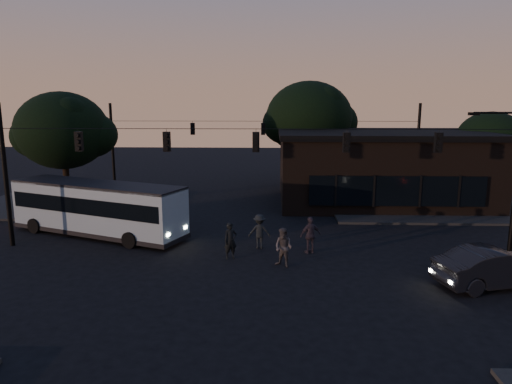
{
  "coord_description": "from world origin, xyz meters",
  "views": [
    {
      "loc": [
        0.86,
        -18.83,
        7.41
      ],
      "look_at": [
        0.0,
        4.0,
        3.0
      ],
      "focal_mm": 32.0,
      "sensor_mm": 36.0,
      "label": 1
    }
  ],
  "objects_px": {
    "bus": "(97,206)",
    "pedestrian_a": "(231,241)",
    "pedestrian_c": "(310,235)",
    "car": "(496,267)",
    "building": "(380,167)",
    "pedestrian_d": "(260,231)",
    "pedestrian_b": "(283,248)"
  },
  "relations": [
    {
      "from": "car",
      "to": "pedestrian_c",
      "type": "xyz_separation_m",
      "value": [
        -7.27,
        4.01,
        0.11
      ]
    },
    {
      "from": "pedestrian_c",
      "to": "pedestrian_d",
      "type": "xyz_separation_m",
      "value": [
        -2.58,
        0.71,
        -0.03
      ]
    },
    {
      "from": "building",
      "to": "bus",
      "type": "relative_size",
      "value": 1.41
    },
    {
      "from": "bus",
      "to": "car",
      "type": "height_order",
      "value": "bus"
    },
    {
      "from": "pedestrian_d",
      "to": "car",
      "type": "bearing_deg",
      "value": 152.67
    },
    {
      "from": "pedestrian_b",
      "to": "pedestrian_d",
      "type": "xyz_separation_m",
      "value": [
        -1.18,
        2.7,
        -0.01
      ]
    },
    {
      "from": "pedestrian_a",
      "to": "pedestrian_c",
      "type": "height_order",
      "value": "pedestrian_c"
    },
    {
      "from": "building",
      "to": "pedestrian_d",
      "type": "distance_m",
      "value": 14.94
    },
    {
      "from": "pedestrian_c",
      "to": "car",
      "type": "bearing_deg",
      "value": 130.61
    },
    {
      "from": "pedestrian_b",
      "to": "pedestrian_c",
      "type": "bearing_deg",
      "value": 88.32
    },
    {
      "from": "building",
      "to": "pedestrian_c",
      "type": "bearing_deg",
      "value": -116.27
    },
    {
      "from": "building",
      "to": "car",
      "type": "xyz_separation_m",
      "value": [
        1.04,
        -16.64,
        -1.88
      ]
    },
    {
      "from": "car",
      "to": "pedestrian_a",
      "type": "bearing_deg",
      "value": 59.89
    },
    {
      "from": "bus",
      "to": "pedestrian_a",
      "type": "relative_size",
      "value": 6.11
    },
    {
      "from": "bus",
      "to": "pedestrian_c",
      "type": "relative_size",
      "value": 5.83
    },
    {
      "from": "bus",
      "to": "car",
      "type": "xyz_separation_m",
      "value": [
        19.16,
        -6.77,
        -0.88
      ]
    },
    {
      "from": "bus",
      "to": "pedestrian_a",
      "type": "distance_m",
      "value": 8.81
    },
    {
      "from": "pedestrian_c",
      "to": "building",
      "type": "bearing_deg",
      "value": -136.77
    },
    {
      "from": "bus",
      "to": "pedestrian_d",
      "type": "xyz_separation_m",
      "value": [
        9.3,
        -2.04,
        -0.8
      ]
    },
    {
      "from": "bus",
      "to": "car",
      "type": "distance_m",
      "value": 20.34
    },
    {
      "from": "bus",
      "to": "pedestrian_b",
      "type": "relative_size",
      "value": 6.0
    },
    {
      "from": "pedestrian_a",
      "to": "pedestrian_d",
      "type": "relative_size",
      "value": 0.99
    },
    {
      "from": "bus",
      "to": "pedestrian_a",
      "type": "xyz_separation_m",
      "value": [
        7.94,
        -3.72,
        -0.81
      ]
    },
    {
      "from": "bus",
      "to": "pedestrian_c",
      "type": "bearing_deg",
      "value": 9.08
    },
    {
      "from": "pedestrian_b",
      "to": "pedestrian_d",
      "type": "relative_size",
      "value": 1.01
    },
    {
      "from": "pedestrian_a",
      "to": "car",
      "type": "bearing_deg",
      "value": -40.09
    },
    {
      "from": "building",
      "to": "pedestrian_a",
      "type": "height_order",
      "value": "building"
    },
    {
      "from": "building",
      "to": "pedestrian_a",
      "type": "xyz_separation_m",
      "value": [
        -10.18,
        -13.6,
        -1.81
      ]
    },
    {
      "from": "pedestrian_c",
      "to": "pedestrian_d",
      "type": "height_order",
      "value": "pedestrian_c"
    },
    {
      "from": "pedestrian_d",
      "to": "bus",
      "type": "bearing_deg",
      "value": -14.12
    },
    {
      "from": "bus",
      "to": "car",
      "type": "relative_size",
      "value": 2.19
    },
    {
      "from": "building",
      "to": "car",
      "type": "distance_m",
      "value": 16.78
    }
  ]
}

